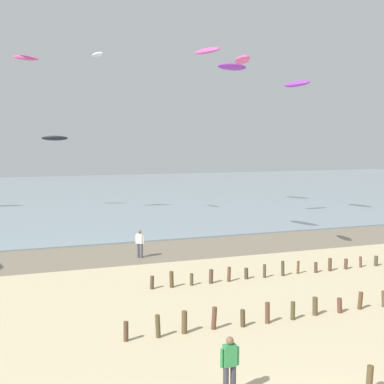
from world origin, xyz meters
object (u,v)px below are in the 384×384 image
object	(u,v)px
kite_aloft_10	(26,58)
kite_aloft_8	(207,51)
kite_aloft_4	(297,84)
kite_aloft_1	(98,54)
person_by_waterline	(140,243)
person_nearest_camera	(230,364)
kite_aloft_3	(232,67)
kite_aloft_2	(55,138)
kite_aloft_9	(242,60)

from	to	relation	value
kite_aloft_10	kite_aloft_8	bearing A→B (deg)	-14.40
kite_aloft_4	kite_aloft_1	bearing A→B (deg)	-115.22
kite_aloft_1	kite_aloft_10	distance (m)	6.68
person_by_waterline	kite_aloft_4	size ratio (longest dim) A/B	0.54
person_by_waterline	kite_aloft_4	bearing A→B (deg)	31.93
person_nearest_camera	kite_aloft_10	world-z (taller)	kite_aloft_10
person_nearest_camera	kite_aloft_3	size ratio (longest dim) A/B	0.61
kite_aloft_2	kite_aloft_10	distance (m)	9.42
kite_aloft_2	person_nearest_camera	bearing A→B (deg)	109.59
person_nearest_camera	kite_aloft_4	distance (m)	35.44
kite_aloft_4	person_nearest_camera	bearing A→B (deg)	-46.14
person_nearest_camera	kite_aloft_2	world-z (taller)	kite_aloft_2
kite_aloft_1	person_by_waterline	bearing A→B (deg)	-14.21
kite_aloft_4	kite_aloft_10	distance (m)	24.43
kite_aloft_8	kite_aloft_2	bearing A→B (deg)	43.09
person_nearest_camera	kite_aloft_3	distance (m)	32.14
person_by_waterline	kite_aloft_4	distance (m)	23.42
kite_aloft_4	kite_aloft_9	bearing A→B (deg)	-52.56
kite_aloft_2	kite_aloft_9	distance (m)	28.77
kite_aloft_3	kite_aloft_10	distance (m)	18.34
kite_aloft_3	kite_aloft_4	distance (m)	6.89
kite_aloft_1	kite_aloft_2	distance (m)	11.85
kite_aloft_2	kite_aloft_9	xyz separation A→B (m)	(8.30, -27.23, 4.16)
kite_aloft_2	kite_aloft_9	world-z (taller)	kite_aloft_9
kite_aloft_3	kite_aloft_9	world-z (taller)	kite_aloft_3
kite_aloft_1	kite_aloft_8	distance (m)	12.23
kite_aloft_8	kite_aloft_4	bearing A→B (deg)	-169.91
person_nearest_camera	kite_aloft_4	world-z (taller)	kite_aloft_4
person_by_waterline	kite_aloft_1	size ratio (longest dim) A/B	0.86
kite_aloft_9	kite_aloft_3	bearing A→B (deg)	-9.15
kite_aloft_2	kite_aloft_3	xyz separation A→B (m)	(13.75, -13.74, 5.95)
kite_aloft_1	kite_aloft_4	xyz separation A→B (m)	(17.35, -4.13, -2.29)
kite_aloft_9	kite_aloft_10	size ratio (longest dim) A/B	0.97
person_nearest_camera	kite_aloft_2	bearing A→B (deg)	92.25
person_by_waterline	kite_aloft_8	xyz separation A→B (m)	(11.61, 18.48, 15.29)
kite_aloft_2	kite_aloft_9	bearing A→B (deg)	124.29
person_by_waterline	kite_aloft_9	xyz separation A→B (m)	(5.15, -3.37, 10.67)
kite_aloft_1	kite_aloft_9	distance (m)	19.27
kite_aloft_3	kite_aloft_2	bearing A→B (deg)	-52.83
person_nearest_camera	kite_aloft_9	xyz separation A→B (m)	(6.69, 13.53, 10.67)
person_by_waterline	kite_aloft_10	xyz separation A→B (m)	(-5.82, 18.22, 13.57)
kite_aloft_8	kite_aloft_9	xyz separation A→B (m)	(-6.46, -21.85, -4.62)
person_nearest_camera	kite_aloft_3	bearing A→B (deg)	65.80
person_nearest_camera	kite_aloft_4	size ratio (longest dim) A/B	0.54
person_by_waterline	kite_aloft_8	distance (m)	26.65
person_by_waterline	kite_aloft_10	distance (m)	23.45
kite_aloft_9	kite_aloft_10	distance (m)	24.39
kite_aloft_9	person_by_waterline	bearing A→B (deg)	69.63
kite_aloft_1	kite_aloft_8	world-z (taller)	kite_aloft_8
kite_aloft_4	kite_aloft_9	world-z (taller)	kite_aloft_4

